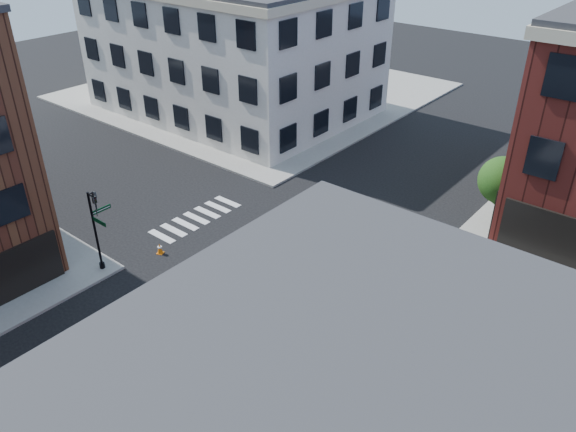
# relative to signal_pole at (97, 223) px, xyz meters

# --- Properties ---
(ground) EXTENTS (120.00, 120.00, 0.00)m
(ground) POSITION_rel_signal_pole_xyz_m (6.72, 6.68, -2.86)
(ground) COLOR black
(ground) RESTS_ON ground
(sidewalk_nw) EXTENTS (30.00, 30.00, 0.15)m
(sidewalk_nw) POSITION_rel_signal_pole_xyz_m (-14.28, 27.68, -2.78)
(sidewalk_nw) COLOR gray
(sidewalk_nw) RESTS_ON ground
(building_nw) EXTENTS (22.00, 16.00, 11.00)m
(building_nw) POSITION_rel_signal_pole_xyz_m (-12.28, 22.68, 2.64)
(building_nw) COLOR beige
(building_nw) RESTS_ON ground
(tree_near) EXTENTS (2.69, 2.69, 4.49)m
(tree_near) POSITION_rel_signal_pole_xyz_m (14.28, 16.65, 0.30)
(tree_near) COLOR black
(tree_near) RESTS_ON ground
(tree_far) EXTENTS (2.43, 2.43, 4.07)m
(tree_far) POSITION_rel_signal_pole_xyz_m (14.28, 22.65, 0.02)
(tree_far) COLOR black
(tree_far) RESTS_ON ground
(signal_pole) EXTENTS (1.29, 1.24, 4.60)m
(signal_pole) POSITION_rel_signal_pole_xyz_m (0.00, 0.00, 0.00)
(signal_pole) COLOR black
(signal_pole) RESTS_ON ground
(box_truck) EXTENTS (7.78, 2.98, 3.45)m
(box_truck) POSITION_rel_signal_pole_xyz_m (19.05, 3.72, -1.06)
(box_truck) COLOR silver
(box_truck) RESTS_ON ground
(traffic_cone) EXTENTS (0.44, 0.44, 0.63)m
(traffic_cone) POSITION_rel_signal_pole_xyz_m (1.02, 2.81, -2.56)
(traffic_cone) COLOR orange
(traffic_cone) RESTS_ON ground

